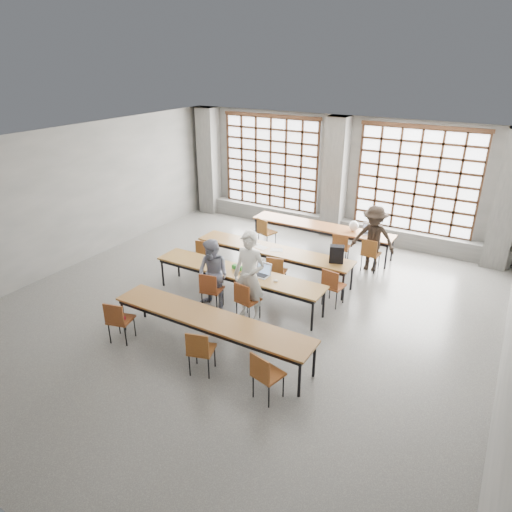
{
  "coord_description": "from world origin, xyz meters",
  "views": [
    {
      "loc": [
        4.59,
        -7.24,
        5.07
      ],
      "look_at": [
        0.14,
        0.4,
        1.14
      ],
      "focal_mm": 32.0,
      "sensor_mm": 36.0,
      "label": 1
    }
  ],
  "objects_px": {
    "desk_row_c": "(238,274)",
    "desk_row_d": "(210,321)",
    "student_female": "(213,275)",
    "red_pouch": "(120,317)",
    "chair_mid_left": "(205,252)",
    "student_male": "(249,277)",
    "chair_back_mid": "(341,245)",
    "mouse": "(276,281)",
    "chair_back_right": "(370,252)",
    "chair_mid_centre": "(276,270)",
    "backpack": "(337,254)",
    "student_back": "(373,238)",
    "chair_front_left": "(211,287)",
    "chair_near_mid": "(200,348)",
    "desk_row_b": "(273,252)",
    "plastic_bag": "(354,226)",
    "chair_back_left": "(265,230)",
    "laptop_front": "(262,272)",
    "laptop_back": "(370,231)",
    "chair_mid_right": "(332,284)",
    "desk_row_a": "(321,228)",
    "chair_near_left": "(118,318)",
    "chair_front_right": "(246,298)",
    "green_box": "(238,267)",
    "phone": "(242,274)",
    "chair_near_right": "(265,372)"
  },
  "relations": [
    {
      "from": "desk_row_c",
      "to": "desk_row_d",
      "type": "bearing_deg",
      "value": -72.17
    },
    {
      "from": "student_female",
      "to": "red_pouch",
      "type": "distance_m",
      "value": 2.1
    },
    {
      "from": "chair_mid_left",
      "to": "student_male",
      "type": "xyz_separation_m",
      "value": [
        2.09,
        -1.34,
        0.43
      ]
    },
    {
      "from": "chair_back_mid",
      "to": "mouse",
      "type": "height_order",
      "value": "chair_back_mid"
    },
    {
      "from": "red_pouch",
      "to": "chair_back_right",
      "type": "bearing_deg",
      "value": 59.63
    },
    {
      "from": "chair_mid_left",
      "to": "chair_mid_centre",
      "type": "relative_size",
      "value": 1.0
    },
    {
      "from": "desk_row_c",
      "to": "backpack",
      "type": "height_order",
      "value": "backpack"
    },
    {
      "from": "chair_back_mid",
      "to": "student_back",
      "type": "distance_m",
      "value": 0.86
    },
    {
      "from": "desk_row_c",
      "to": "chair_front_left",
      "type": "relative_size",
      "value": 4.55
    },
    {
      "from": "chair_back_mid",
      "to": "red_pouch",
      "type": "height_order",
      "value": "chair_back_mid"
    },
    {
      "from": "chair_front_left",
      "to": "chair_near_mid",
      "type": "xyz_separation_m",
      "value": [
        1.11,
        -1.87,
        0.0
      ]
    },
    {
      "from": "chair_mid_left",
      "to": "red_pouch",
      "type": "relative_size",
      "value": 4.4
    },
    {
      "from": "desk_row_b",
      "to": "chair_mid_centre",
      "type": "height_order",
      "value": "chair_mid_centre"
    },
    {
      "from": "student_male",
      "to": "plastic_bag",
      "type": "height_order",
      "value": "student_male"
    },
    {
      "from": "desk_row_b",
      "to": "chair_back_left",
      "type": "bearing_deg",
      "value": 125.11
    },
    {
      "from": "laptop_front",
      "to": "laptop_back",
      "type": "distance_m",
      "value": 3.79
    },
    {
      "from": "student_male",
      "to": "laptop_front",
      "type": "distance_m",
      "value": 0.63
    },
    {
      "from": "student_male",
      "to": "backpack",
      "type": "bearing_deg",
      "value": 62.03
    },
    {
      "from": "chair_back_mid",
      "to": "mouse",
      "type": "relative_size",
      "value": 8.98
    },
    {
      "from": "plastic_bag",
      "to": "student_back",
      "type": "bearing_deg",
      "value": -38.16
    },
    {
      "from": "chair_mid_right",
      "to": "student_male",
      "type": "height_order",
      "value": "student_male"
    },
    {
      "from": "chair_mid_centre",
      "to": "chair_back_right",
      "type": "bearing_deg",
      "value": 53.8
    },
    {
      "from": "plastic_bag",
      "to": "desk_row_a",
      "type": "bearing_deg",
      "value": -176.82
    },
    {
      "from": "chair_back_left",
      "to": "plastic_bag",
      "type": "bearing_deg",
      "value": 16.22
    },
    {
      "from": "chair_near_left",
      "to": "student_male",
      "type": "bearing_deg",
      "value": 49.98
    },
    {
      "from": "chair_back_right",
      "to": "student_male",
      "type": "relative_size",
      "value": 0.46
    },
    {
      "from": "chair_mid_left",
      "to": "chair_front_right",
      "type": "xyz_separation_m",
      "value": [
        2.08,
        -1.47,
        0.0
      ]
    },
    {
      "from": "student_female",
      "to": "student_back",
      "type": "height_order",
      "value": "student_back"
    },
    {
      "from": "chair_back_right",
      "to": "green_box",
      "type": "relative_size",
      "value": 3.52
    },
    {
      "from": "plastic_bag",
      "to": "red_pouch",
      "type": "height_order",
      "value": "plastic_bag"
    },
    {
      "from": "chair_back_left",
      "to": "backpack",
      "type": "distance_m",
      "value": 3.04
    },
    {
      "from": "desk_row_a",
      "to": "chair_mid_left",
      "type": "xyz_separation_m",
      "value": [
        -1.95,
        -2.75,
        -0.13
      ]
    },
    {
      "from": "chair_back_mid",
      "to": "chair_front_left",
      "type": "height_order",
      "value": "same"
    },
    {
      "from": "chair_back_right",
      "to": "laptop_back",
      "type": "distance_m",
      "value": 0.82
    },
    {
      "from": "chair_near_left",
      "to": "phone",
      "type": "bearing_deg",
      "value": 62.32
    },
    {
      "from": "desk_row_a",
      "to": "chair_mid_centre",
      "type": "bearing_deg",
      "value": -89.06
    },
    {
      "from": "chair_mid_centre",
      "to": "phone",
      "type": "xyz_separation_m",
      "value": [
        -0.32,
        -0.94,
        0.2
      ]
    },
    {
      "from": "student_back",
      "to": "phone",
      "type": "relative_size",
      "value": 12.97
    },
    {
      "from": "student_back",
      "to": "laptop_back",
      "type": "bearing_deg",
      "value": 110.73
    },
    {
      "from": "chair_mid_right",
      "to": "laptop_front",
      "type": "height_order",
      "value": "laptop_front"
    },
    {
      "from": "chair_near_right",
      "to": "plastic_bag",
      "type": "distance_m",
      "value": 6.19
    },
    {
      "from": "mouse",
      "to": "red_pouch",
      "type": "bearing_deg",
      "value": -130.47
    },
    {
      "from": "chair_back_mid",
      "to": "green_box",
      "type": "distance_m",
      "value": 3.18
    },
    {
      "from": "chair_front_right",
      "to": "desk_row_a",
      "type": "bearing_deg",
      "value": 91.73
    },
    {
      "from": "chair_mid_right",
      "to": "chair_front_left",
      "type": "xyz_separation_m",
      "value": [
        -2.16,
        -1.47,
        0.0
      ]
    },
    {
      "from": "plastic_bag",
      "to": "red_pouch",
      "type": "relative_size",
      "value": 1.43
    },
    {
      "from": "chair_near_right",
      "to": "student_back",
      "type": "distance_m",
      "value": 5.6
    },
    {
      "from": "chair_back_right",
      "to": "chair_near_right",
      "type": "relative_size",
      "value": 1.0
    },
    {
      "from": "chair_near_right",
      "to": "laptop_front",
      "type": "distance_m",
      "value": 3.03
    },
    {
      "from": "chair_back_mid",
      "to": "chair_near_mid",
      "type": "relative_size",
      "value": 1.0
    }
  ]
}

